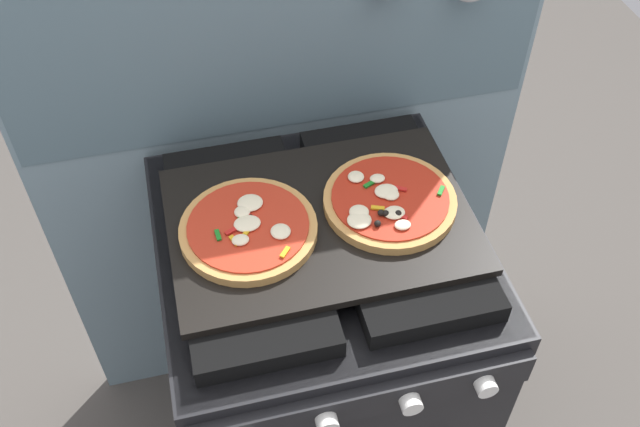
{
  "coord_description": "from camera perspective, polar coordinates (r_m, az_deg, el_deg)",
  "views": [
    {
      "loc": [
        -0.21,
        -0.84,
        1.85
      ],
      "look_at": [
        0.0,
        0.0,
        0.93
      ],
      "focal_mm": 39.97,
      "sensor_mm": 36.0,
      "label": 1
    }
  ],
  "objects": [
    {
      "name": "stove",
      "position": [
        1.64,
        0.01,
        -11.42
      ],
      "size": [
        0.6,
        0.64,
        0.9
      ],
      "color": "black",
      "rests_on": "ground_plane"
    },
    {
      "name": "kitchen_backsplash",
      "position": [
        1.6,
        -2.83,
        5.11
      ],
      "size": [
        1.1,
        0.09,
        1.55
      ],
      "color": "#7A939E",
      "rests_on": "ground_plane"
    },
    {
      "name": "baking_tray",
      "position": [
        1.28,
        0.0,
        -0.55
      ],
      "size": [
        0.54,
        0.38,
        0.02
      ],
      "primitive_type": "cube",
      "color": "black",
      "rests_on": "stove"
    },
    {
      "name": "pizza_right",
      "position": [
        1.29,
        5.58,
        0.91
      ],
      "size": [
        0.24,
        0.24,
        0.03
      ],
      "color": "#C18947",
      "rests_on": "baking_tray"
    },
    {
      "name": "pizza_left",
      "position": [
        1.25,
        -5.73,
        -1.2
      ],
      "size": [
        0.24,
        0.24,
        0.03
      ],
      "color": "#C18947",
      "rests_on": "baking_tray"
    }
  ]
}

